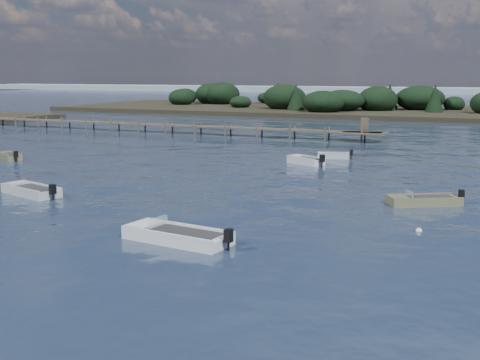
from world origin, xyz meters
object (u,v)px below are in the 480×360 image
at_px(dinghy_mid_grey, 31,192).
at_px(dinghy_mid_white_a, 177,238).
at_px(dinghy_mid_white_b, 423,202).
at_px(jetty, 169,125).
at_px(tender_far_grey, 10,157).
at_px(tender_far_grey_b, 333,157).
at_px(tender_far_white, 306,162).

distance_m(dinghy_mid_grey, dinghy_mid_white_a, 15.02).
bearing_deg(dinghy_mid_white_b, dinghy_mid_grey, -162.63).
bearing_deg(jetty, dinghy_mid_white_b, -41.27).
bearing_deg(dinghy_mid_white_a, tender_far_grey, 147.61).
xyz_separation_m(tender_far_grey_b, dinghy_mid_white_b, (10.15, -16.96, -0.01)).
relative_size(tender_far_white, dinghy_mid_white_a, 0.67).
relative_size(tender_far_white, tender_far_grey_b, 1.15).
distance_m(tender_far_white, dinghy_mid_white_b, 17.00).
bearing_deg(dinghy_mid_white_a, tender_far_grey_b, 91.72).
bearing_deg(dinghy_mid_white_b, jetty, 138.73).
distance_m(tender_far_white, jetty, 31.66).
xyz_separation_m(dinghy_mid_grey, jetty, (-13.25, 39.22, 0.82)).
distance_m(tender_far_grey_b, tender_far_grey, 29.39).
xyz_separation_m(tender_far_grey_b, jetty, (-26.29, 15.01, 0.83)).
xyz_separation_m(tender_far_grey_b, dinghy_mid_white_a, (0.89, -29.82, 0.01)).
xyz_separation_m(tender_far_grey, jetty, (0.39, 27.34, 0.82)).
distance_m(dinghy_mid_white_a, jetty, 52.44).
relative_size(dinghy_mid_white_b, tender_far_grey, 1.25).
bearing_deg(jetty, dinghy_mid_grey, -71.34).
height_order(tender_far_white, jetty, jetty).
xyz_separation_m(tender_far_white, tender_far_grey_b, (1.22, 4.31, -0.03)).
bearing_deg(tender_far_grey_b, dinghy_mid_white_b, -59.11).
xyz_separation_m(tender_far_grey_b, tender_far_grey, (-26.68, -12.33, 0.01)).
height_order(dinghy_mid_grey, jetty, jetty).
distance_m(tender_far_grey_b, dinghy_mid_white_b, 19.76).
bearing_deg(dinghy_mid_white_b, tender_far_grey_b, 120.89).
height_order(dinghy_mid_white_b, dinghy_mid_white_a, dinghy_mid_white_a).
bearing_deg(tender_far_grey_b, dinghy_mid_white_a, -88.28).
xyz_separation_m(tender_far_white, dinghy_mid_grey, (-11.82, -19.90, -0.02)).
distance_m(dinghy_mid_grey, jetty, 41.41).
distance_m(dinghy_mid_white_b, dinghy_mid_white_a, 15.84).
relative_size(dinghy_mid_grey, tender_far_grey, 1.40).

